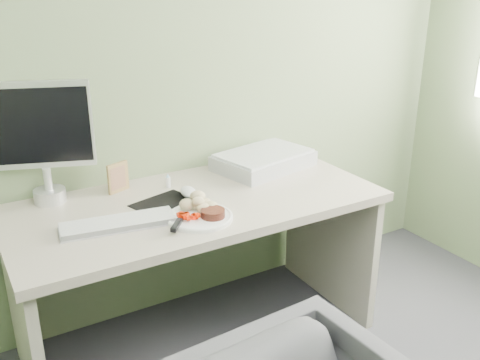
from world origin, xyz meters
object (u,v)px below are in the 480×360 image
plate (200,217)px  scanner (264,161)px  desk (197,237)px  monitor (41,136)px

plate → scanner: 0.67m
desk → monitor: (-0.55, 0.31, 0.47)m
plate → monitor: bearing=133.7°
desk → scanner: bearing=22.7°
desk → scanner: scanner is taller
scanner → monitor: bearing=161.2°
plate → monitor: 0.74m
plate → monitor: size_ratio=0.52×
plate → scanner: scanner is taller
scanner → plate: bearing=-157.5°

